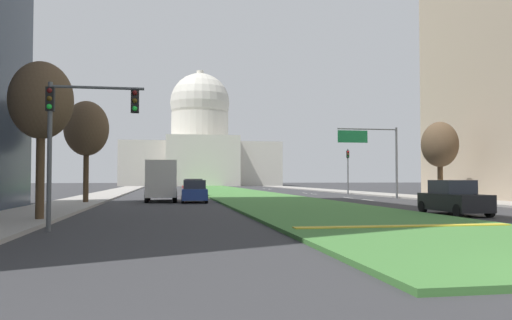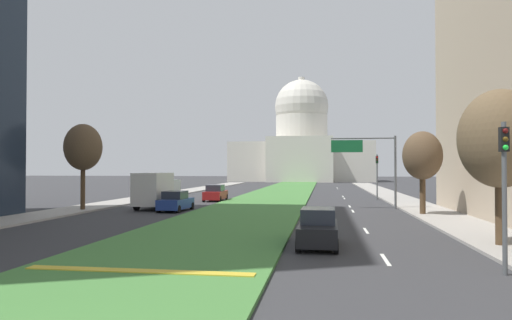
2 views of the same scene
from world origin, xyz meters
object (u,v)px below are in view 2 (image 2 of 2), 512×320
(street_tree_right_mid, at_px, (422,156))
(box_truck_delivery, at_px, (157,190))
(sedan_lead_stopped, at_px, (318,229))
(traffic_light_far_right, at_px, (377,171))
(street_tree_right_near, at_px, (499,139))
(sedan_midblock, at_px, (176,202))
(street_tree_left_mid, at_px, (83,148))
(sedan_distant, at_px, (216,193))
(traffic_light_near_right, at_px, (504,177))
(capitol_building, at_px, (301,144))
(overhead_guide_sign, at_px, (370,157))

(street_tree_right_mid, relative_size, box_truck_delivery, 1.01)
(sedan_lead_stopped, bearing_deg, traffic_light_far_right, 78.95)
(street_tree_right_near, bearing_deg, sedan_midblock, 143.94)
(street_tree_left_mid, distance_m, sedan_distant, 16.30)
(traffic_light_near_right, height_order, box_truck_delivery, traffic_light_near_right)
(capitol_building, xyz_separation_m, box_truck_delivery, (-8.68, -87.99, -8.70))
(capitol_building, xyz_separation_m, sedan_midblock, (-6.17, -90.14, -9.58))
(traffic_light_far_right, xyz_separation_m, box_truck_delivery, (-20.95, -14.77, -1.64))
(street_tree_right_near, relative_size, sedan_lead_stopped, 1.65)
(traffic_light_far_right, bearing_deg, street_tree_right_mid, -85.61)
(capitol_building, relative_size, traffic_light_near_right, 7.45)
(traffic_light_far_right, bearing_deg, capitol_building, 99.51)
(street_tree_right_mid, xyz_separation_m, sedan_lead_stopped, (-7.69, -14.70, -3.72))
(capitol_building, bearing_deg, sedan_midblock, -93.92)
(sedan_lead_stopped, distance_m, sedan_midblock, 19.67)
(street_tree_right_near, bearing_deg, traffic_light_near_right, -108.39)
(overhead_guide_sign, height_order, box_truck_delivery, overhead_guide_sign)
(sedan_midblock, relative_size, box_truck_delivery, 0.67)
(street_tree_right_mid, xyz_separation_m, box_truck_delivery, (-22.31, 2.95, -2.86))
(street_tree_right_mid, relative_size, sedan_lead_stopped, 1.47)
(street_tree_right_near, distance_m, street_tree_left_mid, 31.16)
(capitol_building, relative_size, sedan_midblock, 8.97)
(overhead_guide_sign, height_order, sedan_distant, overhead_guide_sign)
(overhead_guide_sign, bearing_deg, street_tree_right_mid, -58.88)
(traffic_light_far_right, bearing_deg, overhead_guide_sign, -99.10)
(sedan_lead_stopped, bearing_deg, street_tree_right_near, 5.09)
(sedan_midblock, height_order, sedan_distant, sedan_distant)
(street_tree_right_near, bearing_deg, street_tree_left_mid, 154.11)
(traffic_light_far_right, distance_m, street_tree_left_mid, 31.90)
(capitol_building, bearing_deg, sedan_distant, -94.16)
(sedan_lead_stopped, height_order, sedan_distant, sedan_distant)
(street_tree_right_mid, height_order, sedan_lead_stopped, street_tree_right_mid)
(traffic_light_far_right, distance_m, sedan_lead_stopped, 33.13)
(capitol_building, relative_size, traffic_light_far_right, 7.45)
(street_tree_left_mid, height_order, sedan_lead_stopped, street_tree_left_mid)
(sedan_distant, bearing_deg, box_truck_delivery, -106.70)
(capitol_building, height_order, sedan_lead_stopped, capitol_building)
(capitol_building, xyz_separation_m, street_tree_right_near, (14.11, -104.92, -5.44))
(overhead_guide_sign, height_order, street_tree_right_near, street_tree_right_near)
(street_tree_left_mid, relative_size, street_tree_right_mid, 1.14)
(street_tree_right_near, bearing_deg, sedan_distant, 126.32)
(street_tree_left_mid, relative_size, box_truck_delivery, 1.15)
(capitol_building, distance_m, overhead_guide_sign, 86.25)
(sedan_lead_stopped, bearing_deg, street_tree_left_mid, 144.18)
(capitol_building, xyz_separation_m, street_tree_right_mid, (13.63, -90.94, -5.84))
(sedan_lead_stopped, xyz_separation_m, sedan_midblock, (-12.11, 15.50, -0.02))
(street_tree_right_mid, distance_m, box_truck_delivery, 22.68)
(street_tree_right_mid, xyz_separation_m, sedan_distant, (-19.31, 12.95, -3.70))
(capitol_building, bearing_deg, traffic_light_far_right, -80.49)
(street_tree_right_mid, relative_size, sedan_distant, 1.36)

